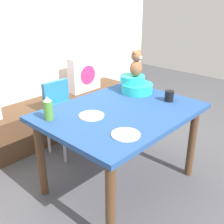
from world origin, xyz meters
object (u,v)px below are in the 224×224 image
object	(u,v)px
teddy_bear	(136,64)
pillow_floral_right	(84,74)
infant_seat_teal	(135,85)
dining_table	(121,120)
dinner_plate_near	(126,135)
ketchup_bottle	(48,109)
highchair	(64,108)
coffee_mug	(169,96)
dinner_plate_far	(91,116)

from	to	relation	value
teddy_bear	pillow_floral_right	bearing A→B (deg)	76.39
pillow_floral_right	infant_seat_teal	bearing A→B (deg)	-103.62
dining_table	dinner_plate_near	bearing A→B (deg)	-134.76
ketchup_bottle	dinner_plate_near	xyz separation A→B (m)	(0.20, -0.60, -0.08)
highchair	ketchup_bottle	bearing A→B (deg)	-135.31
dining_table	coffee_mug	world-z (taller)	coffee_mug
highchair	coffee_mug	size ratio (longest dim) A/B	6.58
ketchup_bottle	dinner_plate_near	bearing A→B (deg)	-71.32
teddy_bear	dinner_plate_far	size ratio (longest dim) A/B	1.25
infant_seat_teal	coffee_mug	world-z (taller)	infant_seat_teal
coffee_mug	dinner_plate_far	distance (m)	0.75
dining_table	infant_seat_teal	bearing A→B (deg)	23.74
infant_seat_teal	teddy_bear	bearing A→B (deg)	-90.00
ketchup_bottle	coffee_mug	distance (m)	1.07
dinner_plate_near	dinner_plate_far	size ratio (longest dim) A/B	1.00
dinner_plate_far	coffee_mug	bearing A→B (deg)	-20.57
teddy_bear	coffee_mug	bearing A→B (deg)	-88.01
highchair	ketchup_bottle	xyz separation A→B (m)	(-0.53, -0.53, 0.31)
dining_table	dinner_plate_far	bearing A→B (deg)	162.56
highchair	infant_seat_teal	size ratio (longest dim) A/B	2.39
teddy_bear	dinner_plate_far	world-z (taller)	teddy_bear
pillow_floral_right	infant_seat_teal	size ratio (longest dim) A/B	1.33
infant_seat_teal	dinner_plate_far	bearing A→B (deg)	-170.97
pillow_floral_right	ketchup_bottle	bearing A→B (deg)	-141.84
infant_seat_teal	teddy_bear	distance (m)	0.21
highchair	infant_seat_teal	distance (m)	0.80
infant_seat_teal	ketchup_bottle	bearing A→B (deg)	174.83
highchair	teddy_bear	size ratio (longest dim) A/B	3.16
infant_seat_teal	ketchup_bottle	xyz separation A→B (m)	(-0.95, 0.09, 0.02)
coffee_mug	teddy_bear	bearing A→B (deg)	91.99
dining_table	coffee_mug	distance (m)	0.50
pillow_floral_right	ketchup_bottle	world-z (taller)	ketchup_bottle
dining_table	dinner_plate_far	size ratio (longest dim) A/B	6.46
highchair	dinner_plate_near	world-z (taller)	highchair
teddy_bear	dinner_plate_near	xyz separation A→B (m)	(-0.75, -0.51, -0.27)
highchair	ketchup_bottle	size ratio (longest dim) A/B	4.27
ketchup_bottle	dinner_plate_near	size ratio (longest dim) A/B	0.92
coffee_mug	dinner_plate_near	distance (m)	0.78
teddy_bear	dinner_plate_near	bearing A→B (deg)	-145.84
pillow_floral_right	highchair	xyz separation A→B (m)	(-0.67, -0.42, -0.16)
infant_seat_teal	teddy_bear	size ratio (longest dim) A/B	1.32
infant_seat_teal	dinner_plate_far	distance (m)	0.70
dinner_plate_far	ketchup_bottle	bearing A→B (deg)	142.94
highchair	dinner_plate_far	size ratio (longest dim) A/B	3.95
pillow_floral_right	coffee_mug	world-z (taller)	pillow_floral_right
dining_table	dinner_plate_far	world-z (taller)	dinner_plate_far
highchair	dinner_plate_near	bearing A→B (deg)	-106.48
highchair	coffee_mug	world-z (taller)	coffee_mug
teddy_bear	coffee_mug	size ratio (longest dim) A/B	2.08
ketchup_bottle	dinner_plate_far	bearing A→B (deg)	-37.06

